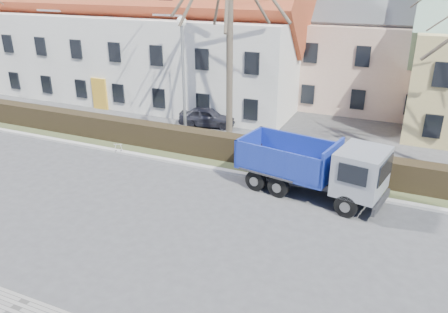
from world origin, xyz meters
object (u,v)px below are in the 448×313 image
at_px(dump_truck, 305,165).
at_px(parked_car_a, 207,117).
at_px(cart_frame, 115,148).
at_px(streetlight, 184,84).

xyz_separation_m(dump_truck, parked_car_a, (-7.84, 6.52, -0.71)).
relative_size(dump_truck, cart_frame, 10.41).
bearing_deg(dump_truck, streetlight, 168.60).
bearing_deg(parked_car_a, dump_truck, -141.85).
bearing_deg(parked_car_a, cart_frame, 144.91).
relative_size(streetlight, cart_frame, 11.20).
height_order(dump_truck, parked_car_a, dump_truck).
distance_m(dump_truck, cart_frame, 10.48).
xyz_separation_m(streetlight, cart_frame, (-2.94, -2.53, -3.23)).
relative_size(cart_frame, parked_car_a, 0.18).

